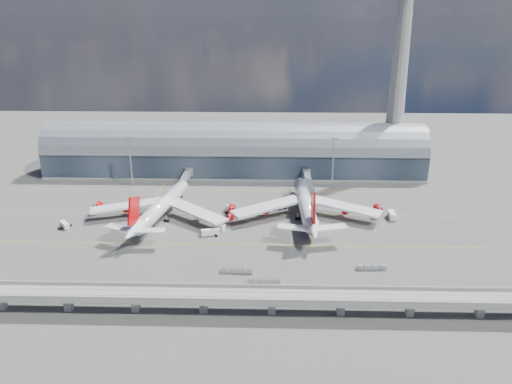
{
  "coord_description": "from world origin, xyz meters",
  "views": [
    {
      "loc": [
        18.92,
        -180.09,
        83.48
      ],
      "look_at": [
        13.53,
        10.0,
        14.0
      ],
      "focal_mm": 35.0,
      "sensor_mm": 36.0,
      "label": 1
    }
  ],
  "objects_px": {
    "floodlight_mast_left": "(130,160)",
    "cargo_train_2": "(372,267)",
    "service_truck_4": "(282,204)",
    "airliner_left": "(161,207)",
    "service_truck_2": "(210,232)",
    "service_truck_0": "(65,225)",
    "cargo_train_0": "(265,281)",
    "service_truck_5": "(231,209)",
    "airliner_right": "(306,205)",
    "floodlight_mast_right": "(333,162)",
    "service_truck_3": "(392,215)",
    "cargo_train_1": "(237,271)",
    "service_truck_1": "(219,227)",
    "control_tower": "(399,76)"
  },
  "relations": [
    {
      "from": "airliner_left",
      "to": "service_truck_2",
      "type": "xyz_separation_m",
      "value": [
        22.58,
        -14.86,
        -4.43
      ]
    },
    {
      "from": "airliner_left",
      "to": "service_truck_4",
      "type": "height_order",
      "value": "airliner_left"
    },
    {
      "from": "service_truck_2",
      "to": "cargo_train_0",
      "type": "distance_m",
      "value": 42.6
    },
    {
      "from": "floodlight_mast_left",
      "to": "service_truck_0",
      "type": "height_order",
      "value": "floodlight_mast_left"
    },
    {
      "from": "airliner_left",
      "to": "cargo_train_2",
      "type": "bearing_deg",
      "value": -16.71
    },
    {
      "from": "floodlight_mast_right",
      "to": "cargo_train_2",
      "type": "xyz_separation_m",
      "value": [
        4.15,
        -83.13,
        -12.74
      ]
    },
    {
      "from": "floodlight_mast_left",
      "to": "cargo_train_2",
      "type": "xyz_separation_m",
      "value": [
        104.15,
        -83.13,
        -12.74
      ]
    },
    {
      "from": "service_truck_2",
      "to": "service_truck_4",
      "type": "distance_m",
      "value": 41.97
    },
    {
      "from": "airliner_left",
      "to": "service_truck_1",
      "type": "xyz_separation_m",
      "value": [
        25.45,
        -10.15,
        -4.36
      ]
    },
    {
      "from": "floodlight_mast_right",
      "to": "cargo_train_1",
      "type": "relative_size",
      "value": 2.39
    },
    {
      "from": "floodlight_mast_left",
      "to": "service_truck_4",
      "type": "distance_m",
      "value": 80.25
    },
    {
      "from": "service_truck_1",
      "to": "service_truck_4",
      "type": "xyz_separation_m",
      "value": [
        25.98,
        25.77,
        0.15
      ]
    },
    {
      "from": "floodlight_mast_right",
      "to": "service_truck_5",
      "type": "xyz_separation_m",
      "value": [
        -47.96,
        -32.98,
        -12.24
      ]
    },
    {
      "from": "floodlight_mast_right",
      "to": "airliner_left",
      "type": "xyz_separation_m",
      "value": [
        -76.66,
        -42.15,
        -7.86
      ]
    },
    {
      "from": "service_truck_0",
      "to": "cargo_train_0",
      "type": "xyz_separation_m",
      "value": [
        82.03,
        -41.79,
        -0.38
      ]
    },
    {
      "from": "service_truck_4",
      "to": "cargo_train_0",
      "type": "height_order",
      "value": "service_truck_4"
    },
    {
      "from": "service_truck_1",
      "to": "cargo_train_0",
      "type": "xyz_separation_m",
      "value": [
        19.1,
        -41.21,
        -0.5
      ]
    },
    {
      "from": "cargo_train_0",
      "to": "control_tower",
      "type": "bearing_deg",
      "value": -27.27
    },
    {
      "from": "airliner_right",
      "to": "service_truck_5",
      "type": "xyz_separation_m",
      "value": [
        -32.33,
        5.36,
        -4.3
      ]
    },
    {
      "from": "service_truck_0",
      "to": "cargo_train_2",
      "type": "height_order",
      "value": "service_truck_0"
    },
    {
      "from": "floodlight_mast_right",
      "to": "service_truck_5",
      "type": "height_order",
      "value": "floodlight_mast_right"
    },
    {
      "from": "floodlight_mast_left",
      "to": "service_truck_4",
      "type": "xyz_separation_m",
      "value": [
        74.76,
        -26.53,
        -12.07
      ]
    },
    {
      "from": "service_truck_1",
      "to": "airliner_right",
      "type": "bearing_deg",
      "value": -42.85
    },
    {
      "from": "floodlight_mast_left",
      "to": "service_truck_5",
      "type": "height_order",
      "value": "floodlight_mast_left"
    },
    {
      "from": "airliner_left",
      "to": "service_truck_1",
      "type": "distance_m",
      "value": 27.75
    },
    {
      "from": "airliner_left",
      "to": "service_truck_5",
      "type": "distance_m",
      "value": 30.45
    },
    {
      "from": "control_tower",
      "to": "service_truck_1",
      "type": "xyz_separation_m",
      "value": [
        -86.21,
        -80.3,
        -50.22
      ]
    },
    {
      "from": "airliner_left",
      "to": "cargo_train_1",
      "type": "height_order",
      "value": "airliner_left"
    },
    {
      "from": "service_truck_3",
      "to": "cargo_train_2",
      "type": "distance_m",
      "value": 47.86
    },
    {
      "from": "service_truck_2",
      "to": "cargo_train_1",
      "type": "height_order",
      "value": "service_truck_2"
    },
    {
      "from": "airliner_left",
      "to": "service_truck_5",
      "type": "bearing_deg",
      "value": 27.91
    },
    {
      "from": "service_truck_3",
      "to": "cargo_train_1",
      "type": "relative_size",
      "value": 0.61
    },
    {
      "from": "floodlight_mast_right",
      "to": "cargo_train_0",
      "type": "xyz_separation_m",
      "value": [
        -32.12,
        -93.51,
        -12.72
      ]
    },
    {
      "from": "service_truck_5",
      "to": "cargo_train_2",
      "type": "distance_m",
      "value": 72.32
    },
    {
      "from": "service_truck_0",
      "to": "service_truck_1",
      "type": "bearing_deg",
      "value": -40.51
    },
    {
      "from": "airliner_left",
      "to": "service_truck_3",
      "type": "bearing_deg",
      "value": 12.39
    },
    {
      "from": "service_truck_4",
      "to": "service_truck_5",
      "type": "relative_size",
      "value": 0.99
    },
    {
      "from": "airliner_right",
      "to": "cargo_train_2",
      "type": "height_order",
      "value": "airliner_right"
    },
    {
      "from": "service_truck_2",
      "to": "cargo_train_1",
      "type": "distance_m",
      "value": 32.13
    },
    {
      "from": "cargo_train_1",
      "to": "cargo_train_0",
      "type": "bearing_deg",
      "value": -128.16
    },
    {
      "from": "service_truck_2",
      "to": "service_truck_5",
      "type": "xyz_separation_m",
      "value": [
        6.12,
        24.04,
        0.04
      ]
    },
    {
      "from": "control_tower",
      "to": "airliner_left",
      "type": "xyz_separation_m",
      "value": [
        -111.66,
        -70.15,
        -45.86
      ]
    },
    {
      "from": "service_truck_2",
      "to": "cargo_train_1",
      "type": "xyz_separation_m",
      "value": [
        12.43,
        -29.63,
        -0.42
      ]
    },
    {
      "from": "floodlight_mast_left",
      "to": "airliner_right",
      "type": "bearing_deg",
      "value": -24.44
    },
    {
      "from": "service_truck_4",
      "to": "service_truck_5",
      "type": "bearing_deg",
      "value": -146.55
    },
    {
      "from": "airliner_right",
      "to": "service_truck_4",
      "type": "relative_size",
      "value": 11.86
    },
    {
      "from": "floodlight_mast_left",
      "to": "airliner_right",
      "type": "height_order",
      "value": "floodlight_mast_left"
    },
    {
      "from": "cargo_train_1",
      "to": "service_truck_5",
      "type": "bearing_deg",
      "value": 4.3
    },
    {
      "from": "service_truck_0",
      "to": "cargo_train_1",
      "type": "bearing_deg",
      "value": -65.7
    },
    {
      "from": "service_truck_2",
      "to": "service_truck_5",
      "type": "distance_m",
      "value": 24.81
    }
  ]
}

